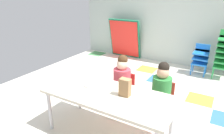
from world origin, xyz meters
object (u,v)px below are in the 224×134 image
seated_child_near_camera (122,78)px  paper_bag_brown (125,87)px  paper_plate_center_table (89,95)px  craft_table (108,97)px  folded_activity_table (125,39)px  kid_chair_green_stack (224,52)px  donut_powdered_on_plate (88,85)px  seated_child_middle_seat (162,88)px  kid_chair_blue_stack (201,57)px  paper_plate_near_edge (88,86)px

seated_child_near_camera → paper_bag_brown: size_ratio=4.17×
paper_bag_brown → paper_plate_center_table: bearing=-150.7°
craft_table → folded_activity_table: (-1.38, 3.10, -0.01)m
kid_chair_green_stack → donut_powdered_on_plate: kid_chair_green_stack is taller
seated_child_middle_seat → paper_plate_center_table: size_ratio=5.10×
seated_child_middle_seat → paper_bag_brown: (-0.29, -0.54, 0.16)m
folded_activity_table → paper_bag_brown: bearing=-62.5°
kid_chair_blue_stack → seated_child_middle_seat: bearing=-94.7°
seated_child_near_camera → paper_plate_center_table: 0.76m
folded_activity_table → paper_plate_near_edge: bearing=-71.1°
kid_chair_green_stack → paper_plate_near_edge: (-1.44, -2.84, 0.03)m
kid_chair_green_stack → folded_activity_table: folded_activity_table is taller
seated_child_near_camera → kid_chair_green_stack: size_ratio=0.88×
kid_chair_blue_stack → folded_activity_table: size_ratio=0.63×
seated_child_middle_seat → paper_bag_brown: bearing=-118.3°
folded_activity_table → paper_bag_brown: folded_activity_table is taller
kid_chair_blue_stack → kid_chair_green_stack: 0.48m
craft_table → seated_child_near_camera: size_ratio=1.78×
folded_activity_table → paper_plate_center_table: 3.47m
seated_child_middle_seat → folded_activity_table: bearing=126.8°
folded_activity_table → kid_chair_green_stack: bearing=-5.4°
paper_plate_center_table → kid_chair_green_stack: bearing=66.8°
seated_child_near_camera → paper_plate_near_edge: (-0.21, -0.58, 0.05)m
donut_powdered_on_plate → kid_chair_blue_stack: bearing=70.6°
seated_child_near_camera → paper_plate_center_table: seated_child_near_camera is taller
folded_activity_table → paper_plate_near_edge: (1.05, -3.08, 0.07)m
paper_plate_center_table → paper_bag_brown: bearing=29.3°
paper_bag_brown → craft_table: bearing=-164.2°
seated_child_near_camera → paper_plate_center_table: bearing=-94.3°
folded_activity_table → paper_plate_center_table: size_ratio=6.04×
seated_child_middle_seat → folded_activity_table: size_ratio=0.84×
kid_chair_blue_stack → paper_bag_brown: bearing=-99.6°
kid_chair_blue_stack → paper_plate_near_edge: 3.02m
kid_chair_green_stack → seated_child_middle_seat: bearing=-105.4°
folded_activity_table → paper_plate_near_edge: size_ratio=6.04×
seated_child_near_camera → kid_chair_green_stack: 2.58m
seated_child_near_camera → donut_powdered_on_plate: seated_child_near_camera is taller
craft_table → paper_bag_brown: 0.26m
seated_child_near_camera → paper_bag_brown: (0.32, -0.54, 0.16)m
paper_bag_brown → kid_chair_green_stack: bearing=71.9°
kid_chair_green_stack → paper_plate_center_table: bearing=-113.2°
kid_chair_green_stack → donut_powdered_on_plate: (-1.44, -2.84, 0.05)m
craft_table → folded_activity_table: 3.39m
donut_powdered_on_plate → seated_child_middle_seat: bearing=35.2°
craft_table → paper_plate_center_table: size_ratio=9.08×
seated_child_middle_seat → donut_powdered_on_plate: bearing=-144.8°
folded_activity_table → craft_table: bearing=-66.0°
kid_chair_green_stack → paper_plate_center_table: kid_chair_green_stack is taller
seated_child_near_camera → paper_plate_near_edge: seated_child_near_camera is taller
craft_table → kid_chair_blue_stack: bearing=76.7°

